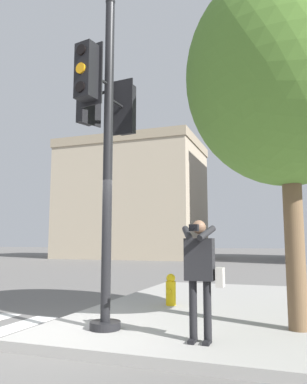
{
  "coord_description": "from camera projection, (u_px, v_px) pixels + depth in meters",
  "views": [
    {
      "loc": [
        3.39,
        -4.88,
        1.5
      ],
      "look_at": [
        1.41,
        0.75,
        2.29
      ],
      "focal_mm": 35.0,
      "sensor_mm": 36.0,
      "label": 1
    }
  ],
  "objects": [
    {
      "name": "building_left",
      "position": [
        133.0,
        200.0,
        35.08
      ],
      "size": [
        12.6,
        8.8,
        10.68
      ],
      "color": "tan",
      "rests_on": "ground_plane"
    },
    {
      "name": "street_tree",
      "position": [
        286.0,
        77.0,
        6.3
      ],
      "size": [
        3.38,
        3.38,
        5.99
      ],
      "color": "brown",
      "rests_on": "sidewalk_corner"
    },
    {
      "name": "fire_hydrant",
      "position": [
        171.0,
        290.0,
        8.06
      ],
      "size": [
        0.22,
        0.28,
        0.67
      ],
      "color": "yellow",
      "rests_on": "sidewalk_corner"
    },
    {
      "name": "ground_plane",
      "position": [
        46.0,
        345.0,
        5.48
      ],
      "size": [
        160.0,
        160.0,
        0.0
      ],
      "primitive_type": "plane",
      "color": "slate"
    },
    {
      "name": "traffic_signal_pole",
      "position": [
        103.0,
        127.0,
        6.33
      ],
      "size": [
        0.97,
        1.47,
        5.61
      ],
      "color": "black",
      "rests_on": "sidewalk_corner"
    },
    {
      "name": "person_photographer",
      "position": [
        201.0,
        268.0,
        5.2
      ],
      "size": [
        0.58,
        0.54,
        1.66
      ],
      "color": "black",
      "rests_on": "sidewalk_corner"
    },
    {
      "name": "sidewalk_corner",
      "position": [
        295.0,
        312.0,
        7.61
      ],
      "size": [
        8.0,
        8.0,
        0.14
      ],
      "color": "#9E9B96",
      "rests_on": "ground_plane"
    }
  ]
}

